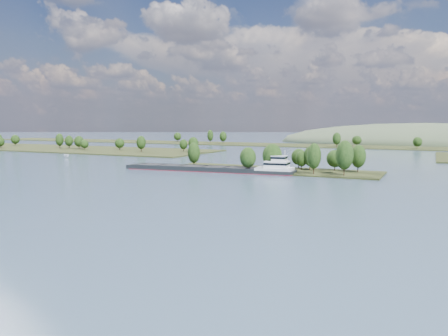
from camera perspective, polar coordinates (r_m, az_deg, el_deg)
The scene contains 7 objects.
ground at distance 151.24m, azimuth -1.55°, elevation -2.62°, with size 1800.00×1800.00×0.00m, color #3E536B.
tree_island at distance 201.91m, azimuth 8.03°, elevation 0.70°, with size 100.00×31.62×15.91m.
left_bank at distance 403.85m, azimuth -21.64°, elevation 2.49°, with size 300.00×80.00×14.13m.
back_shoreline at distance 417.69m, azimuth 17.38°, elevation 2.71°, with size 900.00×60.00×15.40m.
hill_west at distance 513.43m, azimuth 24.79°, elevation 2.92°, with size 320.00×160.00×44.00m, color #3F4D35.
cargo_barge at distance 201.30m, azimuth -0.61°, elevation -0.06°, with size 82.83×18.39×11.12m.
motorboat at distance 297.37m, azimuth -19.89°, elevation 1.51°, with size 2.40×6.38×2.46m, color white.
Camera 1 is at (68.60, -12.86, 22.69)m, focal length 35.00 mm.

